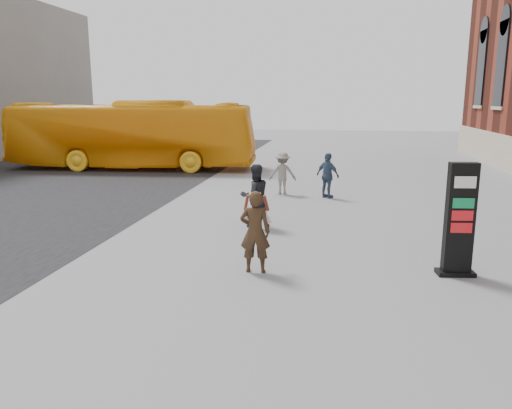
% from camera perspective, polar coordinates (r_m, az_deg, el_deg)
% --- Properties ---
extents(ground, '(100.00, 100.00, 0.00)m').
position_cam_1_polar(ground, '(10.46, 3.51, -8.56)').
color(ground, '#9E9EA3').
extents(info_pylon, '(0.81, 0.47, 2.40)m').
position_cam_1_polar(info_pylon, '(11.19, 22.25, -1.66)').
color(info_pylon, black).
rests_on(info_pylon, ground).
extents(woman, '(0.69, 0.64, 1.78)m').
position_cam_1_polar(woman, '(10.63, -0.10, -3.02)').
color(woman, black).
rests_on(woman, ground).
extents(bus, '(13.05, 3.99, 3.58)m').
position_cam_1_polar(bus, '(27.33, -13.95, 7.74)').
color(bus, '#F5A915').
rests_on(bus, road).
extents(pedestrian_a, '(1.12, 1.05, 1.83)m').
position_cam_1_polar(pedestrian_a, '(14.40, -0.11, 1.00)').
color(pedestrian_a, '#232429').
rests_on(pedestrian_a, ground).
extents(pedestrian_b, '(1.10, 0.69, 1.64)m').
position_cam_1_polar(pedestrian_b, '(19.47, 3.04, 3.60)').
color(pedestrian_b, gray).
rests_on(pedestrian_b, ground).
extents(pedestrian_c, '(1.05, 0.92, 1.70)m').
position_cam_1_polar(pedestrian_c, '(18.85, 8.21, 3.29)').
color(pedestrian_c, '#364C64').
rests_on(pedestrian_c, ground).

